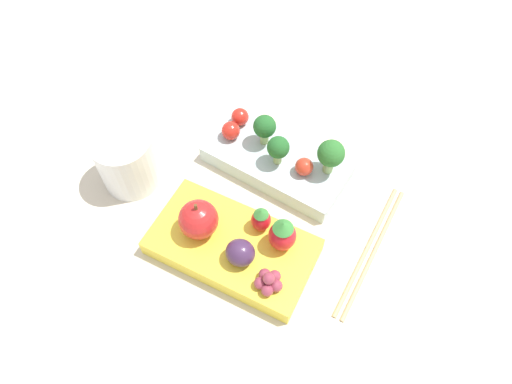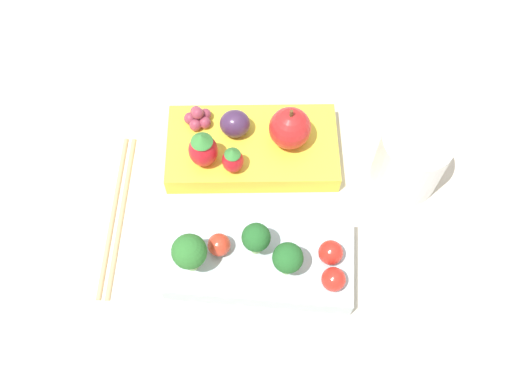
% 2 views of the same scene
% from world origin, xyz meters
% --- Properties ---
extents(ground_plane, '(4.00, 4.00, 0.00)m').
position_xyz_m(ground_plane, '(0.00, 0.00, 0.00)').
color(ground_plane, beige).
extents(bento_box_savoury, '(0.21, 0.11, 0.03)m').
position_xyz_m(bento_box_savoury, '(-0.01, 0.07, 0.01)').
color(bento_box_savoury, silver).
rests_on(bento_box_savoury, ground_plane).
extents(bento_box_fruit, '(0.21, 0.12, 0.03)m').
position_xyz_m(bento_box_fruit, '(0.00, -0.08, 0.01)').
color(bento_box_fruit, yellow).
rests_on(bento_box_fruit, ground_plane).
extents(broccoli_floret_0, '(0.03, 0.03, 0.05)m').
position_xyz_m(broccoli_floret_0, '(-0.01, 0.06, 0.06)').
color(broccoli_floret_0, '#93B770').
rests_on(broccoli_floret_0, bento_box_savoury).
extents(broccoli_floret_1, '(0.04, 0.04, 0.06)m').
position_xyz_m(broccoli_floret_1, '(0.06, 0.08, 0.06)').
color(broccoli_floret_1, '#93B770').
rests_on(broccoli_floret_1, bento_box_savoury).
extents(broccoli_floret_2, '(0.03, 0.03, 0.05)m').
position_xyz_m(broccoli_floret_2, '(-0.04, 0.08, 0.06)').
color(broccoli_floret_2, '#93B770').
rests_on(broccoli_floret_2, bento_box_savoury).
extents(cherry_tomato_0, '(0.03, 0.03, 0.03)m').
position_xyz_m(cherry_tomato_0, '(0.03, 0.06, 0.04)').
color(cherry_tomato_0, red).
rests_on(cherry_tomato_0, bento_box_savoury).
extents(cherry_tomato_1, '(0.03, 0.03, 0.03)m').
position_xyz_m(cherry_tomato_1, '(-0.09, 0.10, 0.04)').
color(cherry_tomato_1, red).
rests_on(cherry_tomato_1, bento_box_savoury).
extents(cherry_tomato_2, '(0.03, 0.03, 0.03)m').
position_xyz_m(cherry_tomato_2, '(-0.09, 0.07, 0.04)').
color(cherry_tomato_2, red).
rests_on(cherry_tomato_2, bento_box_savoury).
extents(apple, '(0.05, 0.05, 0.06)m').
position_xyz_m(apple, '(-0.04, -0.08, 0.05)').
color(apple, red).
rests_on(apple, bento_box_fruit).
extents(strawberry_0, '(0.03, 0.03, 0.05)m').
position_xyz_m(strawberry_0, '(0.06, -0.05, 0.05)').
color(strawberry_0, red).
rests_on(strawberry_0, bento_box_fruit).
extents(strawberry_1, '(0.03, 0.03, 0.04)m').
position_xyz_m(strawberry_1, '(0.02, -0.04, 0.05)').
color(strawberry_1, red).
rests_on(strawberry_1, bento_box_fruit).
extents(plum, '(0.04, 0.03, 0.03)m').
position_xyz_m(plum, '(0.02, -0.09, 0.04)').
color(plum, '#42284C').
rests_on(plum, bento_box_fruit).
extents(grape_cluster, '(0.03, 0.03, 0.03)m').
position_xyz_m(grape_cluster, '(0.07, -0.11, 0.04)').
color(grape_cluster, '#93384C').
rests_on(grape_cluster, bento_box_fruit).
extents(drinking_cup, '(0.08, 0.08, 0.08)m').
position_xyz_m(drinking_cup, '(-0.18, -0.04, 0.04)').
color(drinking_cup, silver).
rests_on(drinking_cup, ground_plane).
extents(chopsticks_pair, '(0.02, 0.21, 0.01)m').
position_xyz_m(chopsticks_pair, '(0.16, 0.01, 0.00)').
color(chopsticks_pair, tan).
rests_on(chopsticks_pair, ground_plane).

